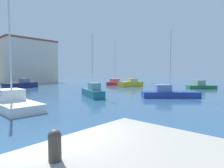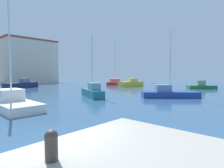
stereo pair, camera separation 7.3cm
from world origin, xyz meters
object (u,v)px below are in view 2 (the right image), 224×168
sailboat_red_outer_mooring (115,82)px  motorboat_yellow_behind_lamppost (131,83)px  motorboat_navy_far_right (22,85)px  sailboat_blue_distant_north (169,93)px  sailboat_white_distant_east (11,102)px  sailboat_teal_inner_mooring (93,92)px  mooring_bollard (51,144)px  motorboat_green_near_pier (201,86)px

sailboat_red_outer_mooring → motorboat_yellow_behind_lamppost: sailboat_red_outer_mooring is taller
motorboat_navy_far_right → motorboat_yellow_behind_lamppost: motorboat_navy_far_right is taller
sailboat_blue_distant_north → motorboat_yellow_behind_lamppost: sailboat_blue_distant_north is taller
motorboat_navy_far_right → sailboat_red_outer_mooring: (19.28, -5.64, -0.05)m
motorboat_navy_far_right → sailboat_red_outer_mooring: sailboat_red_outer_mooring is taller
sailboat_white_distant_east → sailboat_teal_inner_mooring: (8.70, 0.37, 0.10)m
mooring_bollard → sailboat_red_outer_mooring: sailboat_red_outer_mooring is taller
sailboat_red_outer_mooring → sailboat_blue_distant_north: bearing=-124.4°
motorboat_navy_far_right → sailboat_teal_inner_mooring: (0.25, -18.85, 0.03)m
motorboat_navy_far_right → motorboat_green_near_pier: bearing=-51.2°
sailboat_teal_inner_mooring → sailboat_red_outer_mooring: sailboat_red_outer_mooring is taller
sailboat_white_distant_east → motorboat_navy_far_right: size_ratio=1.38×
motorboat_navy_far_right → sailboat_blue_distant_north: size_ratio=0.85×
motorboat_navy_far_right → sailboat_teal_inner_mooring: sailboat_teal_inner_mooring is taller
sailboat_teal_inner_mooring → sailboat_red_outer_mooring: (19.03, 13.21, -0.08)m
sailboat_teal_inner_mooring → motorboat_yellow_behind_lamppost: (15.95, 6.23, 0.01)m
motorboat_navy_far_right → sailboat_blue_distant_north: bearing=-77.1°
mooring_bollard → sailboat_red_outer_mooring: size_ratio=0.05×
sailboat_white_distant_east → sailboat_teal_inner_mooring: size_ratio=1.24×
sailboat_white_distant_east → sailboat_red_outer_mooring: sailboat_red_outer_mooring is taller
mooring_bollard → sailboat_teal_inner_mooring: bearing=45.6°
sailboat_white_distant_east → motorboat_green_near_pier: 28.83m
sailboat_white_distant_east → sailboat_teal_inner_mooring: bearing=2.4°
sailboat_blue_distant_north → sailboat_red_outer_mooring: 23.88m
sailboat_red_outer_mooring → motorboat_navy_far_right: bearing=163.7°
mooring_bollard → motorboat_navy_far_right: size_ratio=0.09×
mooring_bollard → sailboat_red_outer_mooring: 40.45m
mooring_bollard → sailboat_teal_inner_mooring: size_ratio=0.08×
motorboat_navy_far_right → sailboat_teal_inner_mooring: size_ratio=0.90×
motorboat_navy_far_right → motorboat_yellow_behind_lamppost: size_ratio=1.17×
sailboat_teal_inner_mooring → sailboat_red_outer_mooring: 23.17m
sailboat_blue_distant_north → sailboat_red_outer_mooring: (13.49, 19.71, 0.06)m
motorboat_green_near_pier → sailboat_teal_inner_mooring: bearing=163.4°
mooring_bollard → sailboat_teal_inner_mooring: sailboat_teal_inner_mooring is taller
motorboat_green_near_pier → sailboat_red_outer_mooring: bearing=91.7°
motorboat_green_near_pier → sailboat_teal_inner_mooring: (-19.60, 5.84, 0.12)m
motorboat_navy_far_right → sailboat_teal_inner_mooring: 18.85m
sailboat_red_outer_mooring → motorboat_yellow_behind_lamppost: 7.63m
motorboat_green_near_pier → motorboat_navy_far_right: 31.68m
motorboat_green_near_pier → motorboat_yellow_behind_lamppost: bearing=106.8°
motorboat_yellow_behind_lamppost → mooring_bollard: bearing=-146.4°
motorboat_green_near_pier → sailboat_white_distant_east: bearing=169.1°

